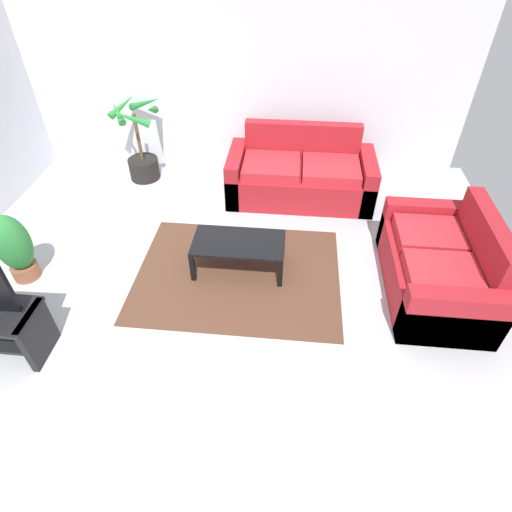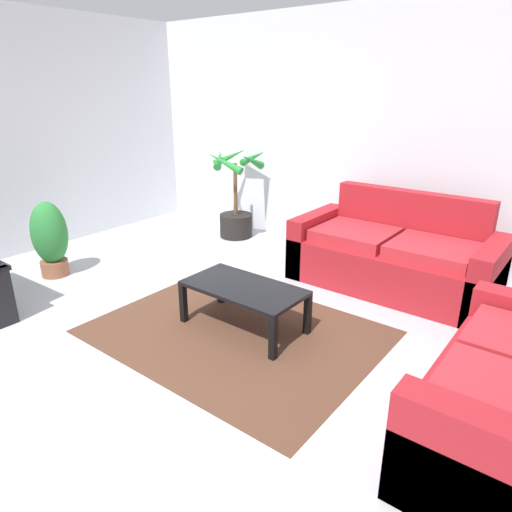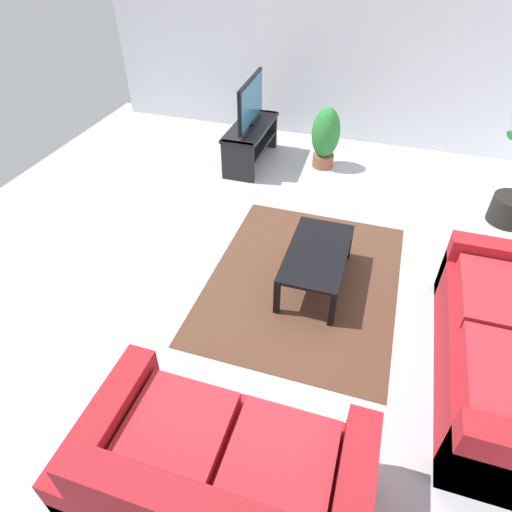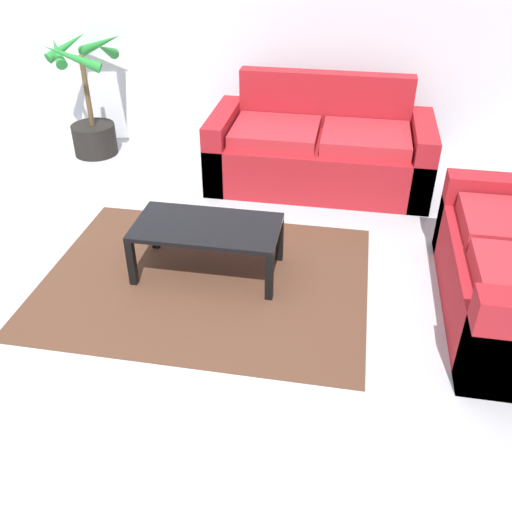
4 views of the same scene
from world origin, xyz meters
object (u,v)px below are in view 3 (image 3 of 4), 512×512
at_px(coffee_table, 317,256).
at_px(tv_stand, 251,139).
at_px(tv, 251,102).
at_px(couch_loveseat, 221,481).
at_px(potted_plant_small, 325,137).

bearing_deg(coffee_table, tv_stand, -148.21).
height_order(tv, coffee_table, tv).
relative_size(couch_loveseat, tv, 1.62).
bearing_deg(couch_loveseat, potted_plant_small, -176.77).
relative_size(tv_stand, tv, 1.14).
relative_size(couch_loveseat, coffee_table, 1.59).
distance_m(tv, coffee_table, 2.52).
xyz_separation_m(tv_stand, coffee_table, (2.11, 1.30, -0.01)).
height_order(tv, potted_plant_small, tv).
bearing_deg(coffee_table, couch_loveseat, -3.27).
distance_m(coffee_table, potted_plant_small, 2.31).
distance_m(couch_loveseat, tv_stand, 4.33).
xyz_separation_m(couch_loveseat, coffee_table, (-2.05, 0.12, 0.03)).
distance_m(tv_stand, tv, 0.48).
bearing_deg(potted_plant_small, coffee_table, 9.03).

